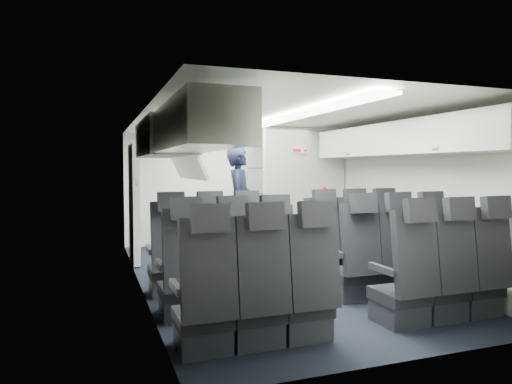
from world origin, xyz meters
TOP-DOWN VIEW (x-y plane):
  - cabin_shell at (0.00, 0.00)m, footprint 3.41×6.01m
  - seat_row_front at (-0.00, -0.53)m, footprint 3.33×0.56m
  - seat_row_mid at (-0.00, -1.43)m, footprint 3.33×0.56m
  - seat_row_rear at (-0.00, -2.33)m, footprint 3.33×0.56m
  - overhead_bin_left_rear at (-1.40, -2.00)m, footprint 0.53×1.80m
  - overhead_bin_left_front_open at (-1.44, -0.25)m, footprint 0.64×1.70m
  - overhead_bin_right_rear at (1.40, -2.00)m, footprint 0.53×1.80m
  - overhead_bin_right_front at (1.40, -0.25)m, footprint 0.53×1.70m
  - bulkhead_partition at (0.98, 0.80)m, footprint 1.40×0.15m
  - galley_unit at (0.95, 2.72)m, footprint 0.85×0.52m
  - boarding_door at (-1.64, 1.55)m, footprint 0.12×1.27m
  - flight_attendant at (0.09, 1.46)m, footprint 0.69×0.80m
  - carry_on_bag at (-1.40, -0.37)m, footprint 0.43×0.33m
  - papers at (0.28, 1.41)m, footprint 0.19×0.02m

SIDE VIEW (x-z plane):
  - seat_row_front at x=0.00m, z-range -0.21..1.02m
  - seat_row_mid at x=0.00m, z-range -0.21..1.02m
  - seat_row_rear at x=0.00m, z-range -0.21..1.02m
  - flight_attendant at x=0.09m, z-range 0.00..1.85m
  - galley_unit at x=0.95m, z-range 0.00..1.90m
  - boarding_door at x=-1.64m, z-range 0.02..1.88m
  - papers at x=0.28m, z-range 0.96..1.09m
  - bulkhead_partition at x=0.98m, z-range 0.01..2.14m
  - cabin_shell at x=0.00m, z-range 0.04..2.21m
  - overhead_bin_left_front_open at x=-1.44m, z-range 1.38..2.10m
  - carry_on_bag at x=-1.40m, z-range 1.67..1.90m
  - overhead_bin_right_front at x=1.40m, z-range 1.66..2.06m
  - overhead_bin_left_rear at x=-1.40m, z-range 1.66..2.06m
  - overhead_bin_right_rear at x=1.40m, z-range 1.66..2.06m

